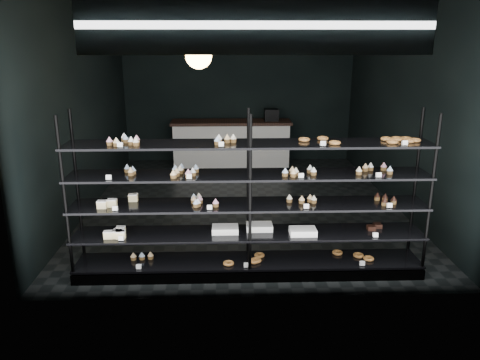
# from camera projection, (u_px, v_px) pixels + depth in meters

# --- Properties ---
(room) EXTENTS (5.01, 6.01, 3.20)m
(room) POSITION_uv_depth(u_px,v_px,m) (244.00, 108.00, 7.41)
(room) COLOR black
(room) RESTS_ON ground
(display_shelf) EXTENTS (4.00, 0.50, 1.91)m
(display_shelf) POSITION_uv_depth(u_px,v_px,m) (247.00, 223.00, 5.34)
(display_shelf) COLOR black
(display_shelf) RESTS_ON room
(signage) EXTENTS (3.30, 0.05, 0.50)m
(signage) POSITION_uv_depth(u_px,v_px,m) (257.00, 27.00, 4.27)
(signage) COLOR #0F0D41
(signage) RESTS_ON room
(pendant_lamp) EXTENTS (0.33, 0.33, 0.89)m
(pendant_lamp) POSITION_uv_depth(u_px,v_px,m) (199.00, 55.00, 5.74)
(pendant_lamp) COLOR black
(pendant_lamp) RESTS_ON room
(service_counter) EXTENTS (2.55, 0.65, 1.23)m
(service_counter) POSITION_uv_depth(u_px,v_px,m) (232.00, 143.00, 10.11)
(service_counter) COLOR silver
(service_counter) RESTS_ON room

